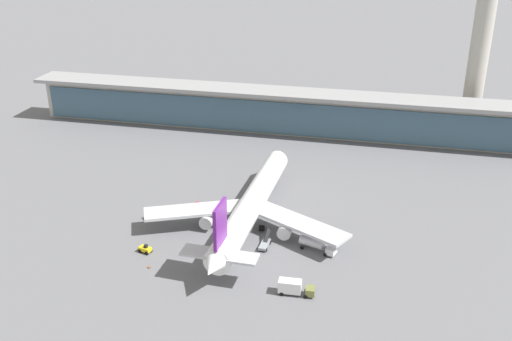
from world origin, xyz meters
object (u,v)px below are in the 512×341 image
at_px(airliner_on_stand, 251,206).
at_px(control_tower, 485,15).
at_px(service_truck_by_tail_grey, 265,244).
at_px(service_truck_on_taxiway_yellow, 145,249).
at_px(service_truck_near_nose_olive, 294,287).
at_px(service_truck_mid_apron_red, 204,205).
at_px(service_truck_at_far_stand_red, 151,215).
at_px(safety_cone_alpha, 149,266).
at_px(service_truck_under_wing_white, 316,244).

bearing_deg(airliner_on_stand, control_tower, 54.70).
bearing_deg(service_truck_by_tail_grey, service_truck_on_taxiway_yellow, -161.77).
bearing_deg(service_truck_near_nose_olive, service_truck_on_taxiway_yellow, 167.37).
relative_size(service_truck_by_tail_grey, service_truck_on_taxiway_yellow, 2.14).
bearing_deg(service_truck_mid_apron_red, service_truck_at_far_stand_red, -143.61).
xyz_separation_m(airliner_on_stand, safety_cone_alpha, (-17.09, -22.97, -5.17)).
xyz_separation_m(service_truck_mid_apron_red, control_tower, (71.64, 75.33, 38.85)).
distance_m(airliner_on_stand, service_truck_near_nose_olive, 29.61).
bearing_deg(service_truck_on_taxiway_yellow, airliner_on_stand, 40.63).
xyz_separation_m(service_truck_under_wing_white, service_truck_at_far_stand_red, (-42.18, 5.81, -0.83)).
xyz_separation_m(airliner_on_stand, service_truck_near_nose_olive, (14.96, -25.27, -3.79)).
bearing_deg(safety_cone_alpha, service_truck_mid_apron_red, 83.93).
distance_m(service_truck_under_wing_white, control_tower, 105.19).
height_order(service_truck_mid_apron_red, service_truck_by_tail_grey, same).
bearing_deg(control_tower, safety_cone_alpha, -125.60).
distance_m(airliner_on_stand, service_truck_at_far_stand_red, 25.62).
height_order(service_truck_on_taxiway_yellow, safety_cone_alpha, service_truck_on_taxiway_yellow).
bearing_deg(safety_cone_alpha, airliner_on_stand, 53.35).
relative_size(service_truck_by_tail_grey, control_tower, 0.09).
relative_size(airliner_on_stand, service_truck_mid_apron_red, 9.43).
bearing_deg(service_truck_mid_apron_red, control_tower, 46.44).
relative_size(service_truck_mid_apron_red, control_tower, 0.10).
distance_m(service_truck_on_taxiway_yellow, service_truck_at_far_stand_red, 16.02).
bearing_deg(safety_cone_alpha, control_tower, 54.40).
xyz_separation_m(service_truck_at_far_stand_red, safety_cone_alpha, (8.02, -20.86, -0.56)).
xyz_separation_m(service_truck_near_nose_olive, service_truck_by_tail_grey, (-9.51, 16.36, -0.88)).
bearing_deg(service_truck_on_taxiway_yellow, service_truck_near_nose_olive, -12.63).
xyz_separation_m(service_truck_on_taxiway_yellow, safety_cone_alpha, (3.16, -5.60, -0.56)).
relative_size(airliner_on_stand, control_tower, 0.90).
relative_size(airliner_on_stand, service_truck_by_tail_grey, 9.52).
height_order(service_truck_under_wing_white, control_tower, control_tower).
xyz_separation_m(service_truck_on_taxiway_yellow, service_truck_at_far_stand_red, (-4.86, 15.27, 0.00)).
bearing_deg(safety_cone_alpha, service_truck_at_far_stand_red, 111.03).
distance_m(airliner_on_stand, service_truck_on_taxiway_yellow, 27.08).
xyz_separation_m(airliner_on_stand, service_truck_on_taxiway_yellow, (-20.25, -17.38, -4.61)).
xyz_separation_m(airliner_on_stand, service_truck_mid_apron_red, (-14.00, 6.08, -4.68)).
bearing_deg(control_tower, service_truck_under_wing_white, -114.42).
bearing_deg(service_truck_mid_apron_red, service_truck_near_nose_olive, -47.26).
xyz_separation_m(service_truck_near_nose_olive, safety_cone_alpha, (-32.05, 2.29, -1.37)).
relative_size(service_truck_under_wing_white, service_truck_mid_apron_red, 1.28).
height_order(service_truck_near_nose_olive, service_truck_on_taxiway_yellow, service_truck_near_nose_olive).
xyz_separation_m(service_truck_near_nose_olive, service_truck_on_taxiway_yellow, (-35.21, 7.89, -0.82)).
height_order(service_truck_near_nose_olive, service_truck_mid_apron_red, service_truck_near_nose_olive).
distance_m(service_truck_by_tail_grey, control_tower, 111.31).
bearing_deg(service_truck_on_taxiway_yellow, control_tower, 51.75).
distance_m(service_truck_near_nose_olive, service_truck_by_tail_grey, 18.94).
height_order(service_truck_near_nose_olive, service_truck_at_far_stand_red, service_truck_near_nose_olive).
bearing_deg(service_truck_by_tail_grey, airliner_on_stand, 121.47).
distance_m(airliner_on_stand, service_truck_by_tail_grey, 11.45).
height_order(service_truck_at_far_stand_red, safety_cone_alpha, service_truck_at_far_stand_red).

